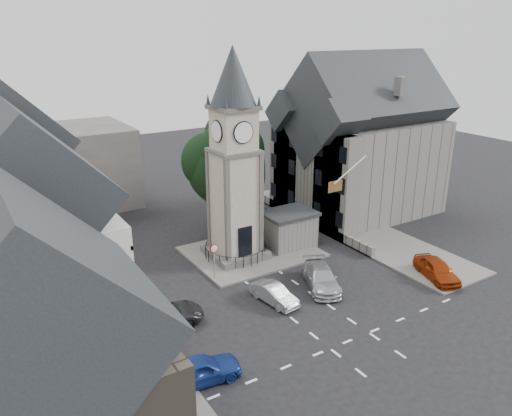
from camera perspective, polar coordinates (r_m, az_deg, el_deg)
ground at (r=34.31m, az=4.43°, el=-10.44°), size 120.00×120.00×0.00m
pavement_west at (r=34.70m, az=-19.16°, el=-11.08°), size 6.00×30.00×0.14m
pavement_east at (r=46.80m, az=10.52°, el=-2.09°), size 6.00×26.00×0.14m
central_island at (r=40.90m, az=-0.52°, el=-5.02°), size 10.00×8.00×0.16m
road_markings at (r=30.77m, az=10.69°, el=-14.66°), size 20.00×8.00×0.01m
clock_tower at (r=37.49m, az=-2.51°, el=5.69°), size 4.86×4.86×16.25m
stone_shelter at (r=41.62m, az=3.72°, el=-2.41°), size 4.30×3.30×3.08m
town_tree at (r=42.96m, az=-3.48°, el=5.92°), size 7.20×7.20×10.80m
warning_sign_post at (r=35.97m, az=-4.79°, el=-5.30°), size 0.70×0.19×2.85m
terrace_cream at (r=33.50m, az=-26.18°, el=-0.87°), size 8.10×7.60×12.80m
terrace_tudor at (r=26.23m, az=-23.87°, el=-6.94°), size 8.10×7.60×12.00m
backdrop_west at (r=53.67m, az=-24.74°, el=3.65°), size 20.00×10.00×8.00m
east_building at (r=49.43m, az=11.74°, el=6.53°), size 14.40×11.40×12.60m
east_boundary_wall at (r=46.36m, az=6.32°, el=-1.58°), size 0.40×16.00×0.90m
flagpole at (r=39.25m, az=10.70°, el=4.31°), size 3.68×0.10×2.74m
car_west_blue at (r=27.06m, az=-6.46°, el=-17.91°), size 4.52×2.26×1.48m
car_west_silver at (r=28.75m, az=-13.84°, el=-15.90°), size 4.64×3.36×1.45m
car_west_grey at (r=31.82m, az=-10.52°, el=-11.92°), size 5.31×3.23×1.38m
car_island_silver at (r=33.67m, az=2.08°, el=-9.81°), size 1.82×3.87×1.23m
car_island_east at (r=35.77m, az=7.47°, el=-7.91°), size 3.91×5.31×1.43m
car_east_red at (r=38.86m, az=19.96°, el=-6.61°), size 3.15×4.74×1.50m
pedestrian at (r=44.94m, az=8.25°, el=-1.85°), size 0.65×0.47×1.66m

